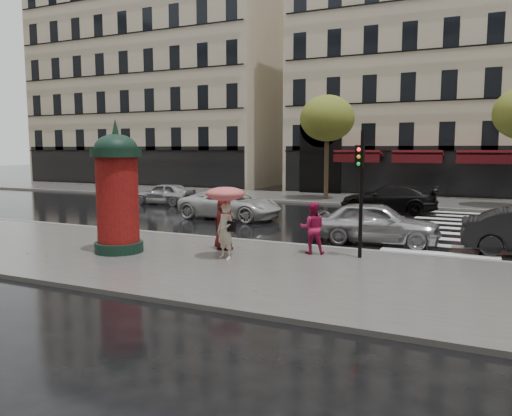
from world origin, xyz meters
The scene contains 18 objects.
ground centered at (0.00, 0.00, 0.00)m, with size 160.00×160.00×0.00m, color black.
near_sidewalk centered at (0.00, -0.50, 0.06)m, with size 90.00×7.00×0.12m, color #474744.
far_sidewalk centered at (0.00, 19.00, 0.06)m, with size 90.00×6.00×0.12m, color #474744.
near_kerb centered at (0.00, 3.00, 0.07)m, with size 90.00×0.25×0.14m, color slate.
far_kerb centered at (0.00, 16.00, 0.07)m, with size 90.00×0.25×0.14m, color slate.
zebra_crossing centered at (6.00, 9.60, 0.01)m, with size 3.60×11.75×0.01m, color silver.
bldg_far_corner centered at (6.00, 30.00, 11.31)m, with size 26.00×14.00×22.90m.
bldg_far_left centered at (-22.00, 30.00, 11.31)m, with size 24.00×14.00×22.90m.
tree_far_left centered at (-2.00, 18.00, 5.17)m, with size 3.40×3.40×6.64m.
woman_umbrella centered at (0.49, 0.01, 1.55)m, with size 1.13×1.13×2.17m.
woman_red centered at (2.54, 1.78, 0.91)m, with size 0.77×0.60×1.58m, color #A81444.
man_burgundy centered at (-0.19, 1.17, 0.95)m, with size 0.81×0.53×1.65m, color #490E0E.
morris_column centered at (-2.98, -0.52, 2.08)m, with size 1.52×1.52×4.10m.
traffic_light centered at (3.99, 1.73, 2.36)m, with size 0.25×0.35×3.70m.
car_silver centered at (3.84, 4.88, 0.74)m, with size 1.74×4.32×1.47m, color #B1B1B6.
car_white centered at (-3.67, 8.18, 0.69)m, with size 2.27×4.93×1.37m, color beige.
car_black centered at (2.66, 13.79, 0.71)m, with size 2.00×4.92×1.43m, color black.
car_far_silver centered at (-10.08, 11.89, 0.65)m, with size 1.54×3.84×1.31m, color #ADAEB2.
Camera 1 is at (7.31, -12.53, 3.30)m, focal length 35.00 mm.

